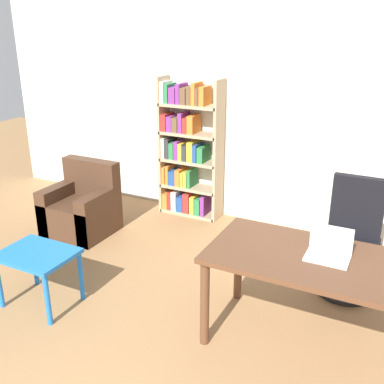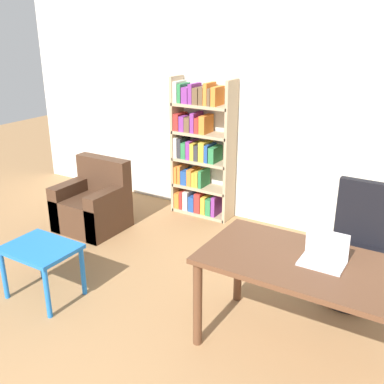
{
  "view_description": "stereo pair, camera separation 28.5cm",
  "coord_description": "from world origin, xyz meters",
  "px_view_note": "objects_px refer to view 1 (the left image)",
  "views": [
    {
      "loc": [
        1.38,
        -0.47,
        2.33
      ],
      "look_at": [
        -0.21,
        2.67,
        1.0
      ],
      "focal_mm": 42.0,
      "sensor_mm": 36.0,
      "label": 1
    },
    {
      "loc": [
        1.62,
        -0.34,
        2.33
      ],
      "look_at": [
        -0.21,
        2.67,
        1.0
      ],
      "focal_mm": 42.0,
      "sensor_mm": 36.0,
      "label": 2
    }
  ],
  "objects_px": {
    "armchair": "(82,209)",
    "bookshelf": "(186,153)",
    "laptop": "(329,251)",
    "office_chair": "(351,241)",
    "side_table_blue": "(38,261)",
    "desk": "(318,270)"
  },
  "relations": [
    {
      "from": "armchair",
      "to": "bookshelf",
      "type": "bearing_deg",
      "value": 50.99
    },
    {
      "from": "laptop",
      "to": "bookshelf",
      "type": "distance_m",
      "value": 2.77
    },
    {
      "from": "laptop",
      "to": "office_chair",
      "type": "distance_m",
      "value": 0.96
    },
    {
      "from": "side_table_blue",
      "to": "bookshelf",
      "type": "relative_size",
      "value": 0.36
    },
    {
      "from": "office_chair",
      "to": "desk",
      "type": "bearing_deg",
      "value": -96.57
    },
    {
      "from": "side_table_blue",
      "to": "bookshelf",
      "type": "xyz_separation_m",
      "value": [
        0.21,
        2.38,
        0.39
      ]
    },
    {
      "from": "armchair",
      "to": "bookshelf",
      "type": "height_order",
      "value": "bookshelf"
    },
    {
      "from": "desk",
      "to": "office_chair",
      "type": "relative_size",
      "value": 1.51
    },
    {
      "from": "office_chair",
      "to": "side_table_blue",
      "type": "xyz_separation_m",
      "value": [
        -2.36,
        -1.46,
        -0.06
      ]
    },
    {
      "from": "side_table_blue",
      "to": "armchair",
      "type": "bearing_deg",
      "value": 115.65
    },
    {
      "from": "armchair",
      "to": "bookshelf",
      "type": "xyz_separation_m",
      "value": [
        0.85,
        1.05,
        0.53
      ]
    },
    {
      "from": "office_chair",
      "to": "side_table_blue",
      "type": "relative_size",
      "value": 1.7
    },
    {
      "from": "desk",
      "to": "armchair",
      "type": "xyz_separation_m",
      "value": [
        -2.89,
        0.82,
        -0.37
      ]
    },
    {
      "from": "side_table_blue",
      "to": "armchair",
      "type": "distance_m",
      "value": 1.48
    },
    {
      "from": "office_chair",
      "to": "armchair",
      "type": "xyz_separation_m",
      "value": [
        -3.0,
        -0.13,
        -0.2
      ]
    },
    {
      "from": "armchair",
      "to": "office_chair",
      "type": "bearing_deg",
      "value": 2.52
    },
    {
      "from": "laptop",
      "to": "side_table_blue",
      "type": "height_order",
      "value": "laptop"
    },
    {
      "from": "laptop",
      "to": "bookshelf",
      "type": "bearing_deg",
      "value": 138.98
    },
    {
      "from": "desk",
      "to": "side_table_blue",
      "type": "relative_size",
      "value": 2.57
    },
    {
      "from": "office_chair",
      "to": "bookshelf",
      "type": "relative_size",
      "value": 0.61
    },
    {
      "from": "bookshelf",
      "to": "desk",
      "type": "bearing_deg",
      "value": -42.42
    },
    {
      "from": "laptop",
      "to": "office_chair",
      "type": "relative_size",
      "value": 0.29
    }
  ]
}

